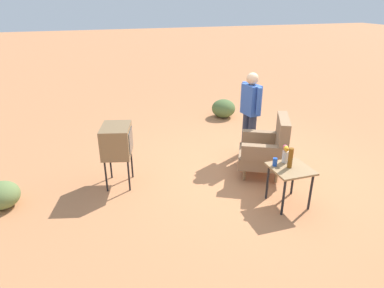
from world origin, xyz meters
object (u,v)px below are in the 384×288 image
object	(u,v)px
side_table	(290,173)
soda_can_blue	(275,162)
tv_on_stand	(117,141)
bottle_tall_amber	(290,158)
armchair	(268,148)
person_standing	(250,110)
flower_vase	(285,153)

from	to	relation	value
side_table	soda_can_blue	bearing A→B (deg)	-123.84
tv_on_stand	bottle_tall_amber	xyz separation A→B (m)	(1.35, 2.31, -0.02)
armchair	person_standing	xyz separation A→B (m)	(-0.79, 0.04, 0.44)
tv_on_stand	soda_can_blue	size ratio (longest dim) A/B	8.44
armchair	tv_on_stand	bearing A→B (deg)	-99.93
armchair	soda_can_blue	xyz separation A→B (m)	(0.80, -0.35, 0.18)
person_standing	bottle_tall_amber	size ratio (longest dim) A/B	5.47
armchair	bottle_tall_amber	xyz separation A→B (m)	(0.91, -0.17, 0.26)
tv_on_stand	person_standing	bearing A→B (deg)	98.03
soda_can_blue	armchair	bearing A→B (deg)	156.48
armchair	side_table	bearing A→B (deg)	-9.45
armchair	flower_vase	world-z (taller)	armchair
tv_on_stand	flower_vase	distance (m)	2.61
person_standing	soda_can_blue	distance (m)	1.66
soda_can_blue	flower_vase	world-z (taller)	flower_vase
bottle_tall_amber	soda_can_blue	world-z (taller)	bottle_tall_amber
armchair	bottle_tall_amber	distance (m)	0.97
tv_on_stand	armchair	bearing A→B (deg)	80.07
tv_on_stand	soda_can_blue	distance (m)	2.47
side_table	flower_vase	xyz separation A→B (m)	(-0.19, 0.00, 0.24)
side_table	flower_vase	size ratio (longest dim) A/B	2.31
armchair	bottle_tall_amber	size ratio (longest dim) A/B	3.53
bottle_tall_amber	tv_on_stand	bearing A→B (deg)	-120.27
armchair	person_standing	size ratio (longest dim) A/B	0.65
person_standing	soda_can_blue	size ratio (longest dim) A/B	13.44
side_table	bottle_tall_amber	size ratio (longest dim) A/B	2.04
side_table	tv_on_stand	size ratio (longest dim) A/B	0.59
side_table	bottle_tall_amber	bearing A→B (deg)	-140.90
person_standing	flower_vase	world-z (taller)	person_standing
person_standing	soda_can_blue	world-z (taller)	person_standing
armchair	tv_on_stand	size ratio (longest dim) A/B	1.03
armchair	bottle_tall_amber	world-z (taller)	armchair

